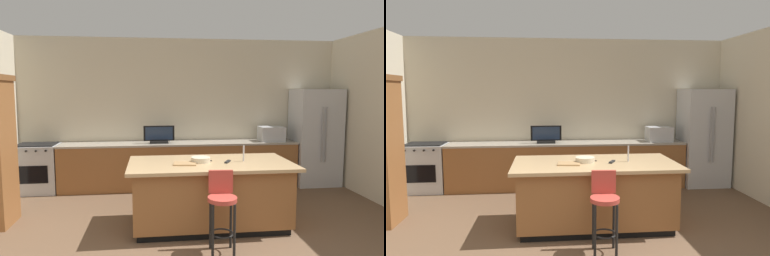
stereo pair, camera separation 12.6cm
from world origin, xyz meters
The scene contains 14 objects.
wall_back centered at (0.00, 4.00, 1.46)m, with size 6.83×0.12×2.92m, color beige.
counter_back centered at (-0.06, 3.62, 0.45)m, with size 4.57×0.62×0.89m.
kitchen_island centered at (0.19, 1.66, 0.46)m, with size 2.24×1.14×0.91m.
refrigerator centered at (2.67, 3.57, 0.96)m, with size 0.87×0.74×1.92m.
range_oven centered at (-2.73, 3.62, 0.45)m, with size 0.75×0.63×0.91m.
microwave centered at (1.77, 3.62, 1.04)m, with size 0.48×0.36×0.29m, color #B7BABF.
tv_monitor centered at (-0.47, 3.57, 1.05)m, with size 0.59×0.16×0.34m.
sink_faucet_back centered at (-0.25, 3.72, 1.01)m, with size 0.02×0.02×0.24m, color #B2B2B7.
sink_faucet_island centered at (0.66, 1.66, 1.02)m, with size 0.02×0.02×0.22m, color #B2B2B7.
bar_stool_center centered at (0.20, 0.88, 0.57)m, with size 0.34×0.35×0.95m.
fruit_bowl centered at (0.06, 1.68, 0.94)m, with size 0.27×0.27×0.07m, color beige.
cell_phone centered at (0.17, 1.78, 0.91)m, with size 0.07×0.15×0.01m, color black.
tv_remote centered at (0.43, 1.62, 0.92)m, with size 0.04×0.17×0.02m, color black.
cutting_board centered at (-0.17, 1.56, 0.92)m, with size 0.30×0.21×0.02m, color #A87F51.
Camera 2 is at (-0.47, -2.86, 1.88)m, focal length 31.55 mm.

